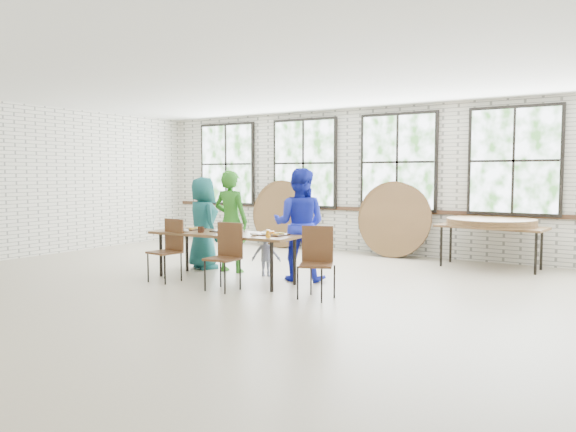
# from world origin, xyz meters

# --- Properties ---
(room) EXTENTS (12.00, 12.00, 12.00)m
(room) POSITION_xyz_m (0.00, 4.44, 1.83)
(room) COLOR #B4A68F
(room) RESTS_ON ground
(dining_table) EXTENTS (2.45, 0.97, 0.74)m
(dining_table) POSITION_xyz_m (-1.18, 0.44, 0.69)
(dining_table) COLOR brown
(dining_table) RESTS_ON ground
(chair_near_left) EXTENTS (0.46, 0.45, 0.95)m
(chair_near_left) POSITION_xyz_m (-1.89, -0.05, 0.56)
(chair_near_left) COLOR #50301A
(chair_near_left) RESTS_ON ground
(chair_near_right) EXTENTS (0.45, 0.44, 0.95)m
(chair_near_right) POSITION_xyz_m (-0.74, -0.07, 0.56)
(chair_near_right) COLOR #50301A
(chair_near_right) RESTS_ON ground
(chair_spare) EXTENTS (0.55, 0.55, 0.95)m
(chair_spare) POSITION_xyz_m (0.60, 0.18, 0.56)
(chair_spare) COLOR #50301A
(chair_spare) RESTS_ON ground
(adult_teal) EXTENTS (0.92, 0.79, 1.59)m
(adult_teal) POSITION_xyz_m (-2.21, 1.09, 0.79)
(adult_teal) COLOR #1D6E60
(adult_teal) RESTS_ON ground
(adult_green) EXTENTS (0.66, 0.46, 1.70)m
(adult_green) POSITION_xyz_m (-1.59, 1.09, 0.85)
(adult_green) COLOR #2A741F
(adult_green) RESTS_ON ground
(toddler) EXTENTS (0.54, 0.44, 0.73)m
(toddler) POSITION_xyz_m (-0.87, 1.09, 0.37)
(toddler) COLOR #111C37
(toddler) RESTS_ON ground
(adult_blue) EXTENTS (1.00, 0.88, 1.73)m
(adult_blue) POSITION_xyz_m (-0.24, 1.09, 0.86)
(adult_blue) COLOR #1B29C0
(adult_blue) RESTS_ON ground
(storage_table) EXTENTS (1.86, 0.89, 0.74)m
(storage_table) POSITION_xyz_m (1.97, 3.84, 0.69)
(storage_table) COLOR brown
(storage_table) RESTS_ON ground
(tabletop_clutter) EXTENTS (2.05, 0.60, 0.11)m
(tabletop_clutter) POSITION_xyz_m (-1.09, 0.41, 0.77)
(tabletop_clutter) COLOR black
(tabletop_clutter) RESTS_ON dining_table
(round_tops_stacked) EXTENTS (1.50, 1.50, 0.13)m
(round_tops_stacked) POSITION_xyz_m (1.97, 3.84, 0.80)
(round_tops_stacked) COLOR brown
(round_tops_stacked) RESTS_ON storage_table
(round_tops_leaning) EXTENTS (4.29, 0.42, 1.50)m
(round_tops_leaning) POSITION_xyz_m (-1.34, 4.24, 0.73)
(round_tops_leaning) COLOR brown
(round_tops_leaning) RESTS_ON ground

